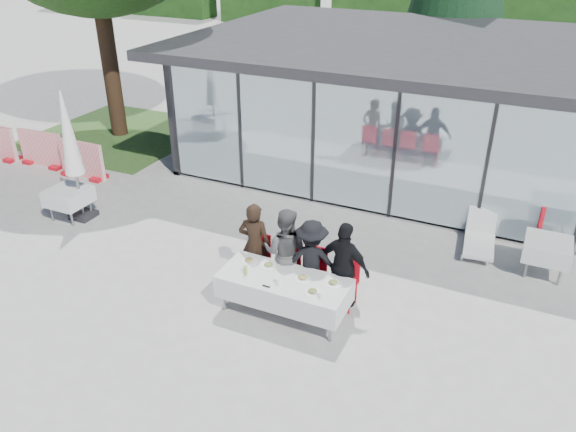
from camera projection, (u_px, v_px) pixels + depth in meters
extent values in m
plane|color=#A4A29C|center=(273.00, 300.00, 10.27)|extent=(90.00, 90.00, 0.00)
cube|color=gray|center=(461.00, 163.00, 15.92)|extent=(14.00, 8.00, 0.10)
cube|color=black|center=(488.00, 78.00, 18.33)|extent=(14.00, 0.20, 3.20)
cube|color=black|center=(245.00, 83.00, 17.76)|extent=(0.20, 8.00, 3.20)
cube|color=silver|center=(439.00, 161.00, 12.01)|extent=(13.60, 0.06, 3.10)
cube|color=#2D2D30|center=(477.00, 48.00, 14.07)|extent=(14.80, 8.80, 0.24)
cube|color=#262628|center=(175.00, 119.00, 14.54)|extent=(0.08, 0.10, 3.10)
cube|color=#262628|center=(241.00, 129.00, 13.82)|extent=(0.08, 0.10, 3.10)
cube|color=#262628|center=(313.00, 141.00, 13.10)|extent=(0.08, 0.10, 3.10)
cube|color=#262628|center=(395.00, 154.00, 12.37)|extent=(0.08, 0.10, 3.10)
cube|color=#262628|center=(486.00, 168.00, 11.65)|extent=(0.08, 0.10, 3.10)
cube|color=red|center=(361.00, 154.00, 15.46)|extent=(0.45, 0.45, 0.90)
cube|color=red|center=(419.00, 157.00, 15.30)|extent=(0.45, 0.45, 0.90)
cube|color=red|center=(514.00, 179.00, 13.98)|extent=(0.45, 0.45, 0.90)
cube|color=#153511|center=(529.00, 1.00, 30.96)|extent=(6.50, 2.00, 4.40)
cube|color=silver|center=(284.00, 288.00, 9.69)|extent=(2.26, 0.96, 0.42)
cylinder|color=gray|center=(224.00, 293.00, 9.86)|extent=(0.06, 0.06, 0.71)
cylinder|color=gray|center=(330.00, 324.00, 9.12)|extent=(0.06, 0.06, 0.71)
cylinder|color=gray|center=(243.00, 273.00, 10.43)|extent=(0.06, 0.06, 0.71)
cylinder|color=gray|center=(345.00, 300.00, 9.68)|extent=(0.06, 0.06, 0.71)
imported|color=black|center=(255.00, 245.00, 10.39)|extent=(0.70, 0.70, 1.69)
cube|color=red|center=(256.00, 262.00, 10.59)|extent=(0.44, 0.44, 0.05)
cube|color=red|center=(260.00, 246.00, 10.63)|extent=(0.44, 0.04, 0.55)
cylinder|color=red|center=(243.00, 275.00, 10.62)|extent=(0.04, 0.04, 0.43)
cylinder|color=red|center=(260.00, 279.00, 10.49)|extent=(0.04, 0.04, 0.43)
cylinder|color=red|center=(252.00, 266.00, 10.91)|extent=(0.04, 0.04, 0.43)
cylinder|color=red|center=(269.00, 270.00, 10.78)|extent=(0.04, 0.04, 0.43)
imported|color=#545454|center=(285.00, 252.00, 10.15)|extent=(0.95, 0.95, 1.71)
cube|color=red|center=(286.00, 270.00, 10.36)|extent=(0.44, 0.44, 0.05)
cube|color=red|center=(290.00, 253.00, 10.40)|extent=(0.44, 0.04, 0.55)
cylinder|color=red|center=(273.00, 283.00, 10.39)|extent=(0.04, 0.04, 0.43)
cylinder|color=red|center=(290.00, 288.00, 10.26)|extent=(0.04, 0.04, 0.43)
cylinder|color=red|center=(281.00, 273.00, 10.68)|extent=(0.04, 0.04, 0.43)
cylinder|color=red|center=(298.00, 278.00, 10.55)|extent=(0.04, 0.04, 0.43)
imported|color=black|center=(311.00, 261.00, 9.99)|extent=(1.28, 1.28, 1.58)
cube|color=red|center=(312.00, 276.00, 10.17)|extent=(0.44, 0.44, 0.05)
cube|color=red|center=(316.00, 259.00, 10.21)|extent=(0.44, 0.04, 0.55)
cylinder|color=red|center=(298.00, 290.00, 10.20)|extent=(0.04, 0.04, 0.43)
cylinder|color=red|center=(317.00, 295.00, 10.07)|extent=(0.04, 0.04, 0.43)
cylinder|color=red|center=(306.00, 280.00, 10.49)|extent=(0.04, 0.04, 0.43)
cylinder|color=red|center=(324.00, 284.00, 10.36)|extent=(0.04, 0.04, 0.43)
imported|color=black|center=(344.00, 267.00, 9.74)|extent=(1.18, 1.18, 1.68)
cube|color=red|center=(344.00, 284.00, 9.94)|extent=(0.44, 0.44, 0.05)
cube|color=red|center=(348.00, 267.00, 9.98)|extent=(0.44, 0.04, 0.55)
cylinder|color=red|center=(330.00, 298.00, 9.97)|extent=(0.04, 0.04, 0.43)
cylinder|color=red|center=(349.00, 303.00, 9.84)|extent=(0.04, 0.04, 0.43)
cylinder|color=red|center=(337.00, 288.00, 10.26)|extent=(0.04, 0.04, 0.43)
cylinder|color=red|center=(356.00, 292.00, 10.13)|extent=(0.04, 0.04, 0.43)
cylinder|color=white|center=(249.00, 261.00, 10.04)|extent=(0.29, 0.29, 0.01)
ellipsoid|color=tan|center=(249.00, 260.00, 10.03)|extent=(0.15, 0.15, 0.05)
cylinder|color=white|center=(268.00, 266.00, 9.91)|extent=(0.29, 0.29, 0.01)
ellipsoid|color=#406224|center=(268.00, 264.00, 9.89)|extent=(0.15, 0.15, 0.05)
cylinder|color=white|center=(303.00, 279.00, 9.56)|extent=(0.29, 0.29, 0.01)
ellipsoid|color=tan|center=(303.00, 277.00, 9.54)|extent=(0.15, 0.15, 0.05)
cylinder|color=white|center=(333.00, 284.00, 9.43)|extent=(0.29, 0.29, 0.01)
ellipsoid|color=#406224|center=(333.00, 282.00, 9.41)|extent=(0.15, 0.15, 0.05)
cylinder|color=white|center=(313.00, 292.00, 9.20)|extent=(0.29, 0.29, 0.01)
ellipsoid|color=#406224|center=(313.00, 291.00, 9.19)|extent=(0.15, 0.15, 0.05)
cylinder|color=#85A545|center=(245.00, 270.00, 9.67)|extent=(0.06, 0.06, 0.15)
cylinder|color=silver|center=(277.00, 281.00, 9.43)|extent=(0.07, 0.07, 0.10)
cylinder|color=silver|center=(320.00, 295.00, 9.07)|extent=(0.07, 0.07, 0.10)
cube|color=black|center=(266.00, 286.00, 9.36)|extent=(0.14, 0.03, 0.01)
cube|color=silver|center=(69.00, 196.00, 12.85)|extent=(0.86, 0.86, 0.36)
cylinder|color=gray|center=(51.00, 207.00, 12.82)|extent=(0.05, 0.05, 0.72)
cylinder|color=gray|center=(71.00, 212.00, 12.60)|extent=(0.05, 0.05, 0.72)
cylinder|color=gray|center=(70.00, 197.00, 13.30)|extent=(0.05, 0.05, 0.72)
cylinder|color=gray|center=(89.00, 201.00, 13.08)|extent=(0.05, 0.05, 0.72)
cube|color=silver|center=(547.00, 249.00, 10.80)|extent=(0.86, 0.86, 0.36)
cylinder|color=gray|center=(527.00, 262.00, 10.76)|extent=(0.05, 0.05, 0.72)
cylinder|color=gray|center=(561.00, 269.00, 10.54)|extent=(0.05, 0.05, 0.72)
cylinder|color=gray|center=(530.00, 247.00, 11.24)|extent=(0.05, 0.05, 0.72)
cylinder|color=gray|center=(562.00, 254.00, 11.02)|extent=(0.05, 0.05, 0.72)
cube|color=red|center=(542.00, 225.00, 11.89)|extent=(0.61, 0.61, 0.05)
cube|color=red|center=(549.00, 219.00, 11.60)|extent=(0.39, 0.27, 0.55)
cylinder|color=red|center=(530.00, 236.00, 11.92)|extent=(0.04, 0.04, 0.43)
cylinder|color=red|center=(548.00, 240.00, 11.79)|extent=(0.04, 0.04, 0.43)
cylinder|color=red|center=(531.00, 229.00, 12.21)|extent=(0.04, 0.04, 0.43)
cylinder|color=red|center=(549.00, 232.00, 12.08)|extent=(0.04, 0.04, 0.43)
cube|color=black|center=(84.00, 215.00, 13.12)|extent=(0.50, 0.50, 0.12)
cylinder|color=gray|center=(74.00, 164.00, 12.52)|extent=(0.06, 0.06, 2.70)
cone|color=white|center=(68.00, 133.00, 12.18)|extent=(0.44, 0.44, 1.87)
cube|color=red|center=(82.00, 159.00, 14.99)|extent=(1.40, 0.12, 1.00)
cube|color=red|center=(71.00, 172.00, 15.39)|extent=(0.30, 0.45, 0.10)
cube|color=red|center=(99.00, 178.00, 15.02)|extent=(0.30, 0.45, 0.10)
cube|color=red|center=(42.00, 148.00, 15.71)|extent=(1.40, 0.22, 1.00)
cube|color=red|center=(32.00, 161.00, 16.10)|extent=(0.30, 0.45, 0.10)
cube|color=red|center=(58.00, 166.00, 15.73)|extent=(0.30, 0.45, 0.10)
cube|color=red|center=(13.00, 159.00, 16.21)|extent=(0.30, 0.45, 0.10)
cube|color=silver|center=(479.00, 243.00, 11.75)|extent=(0.73, 1.35, 0.08)
cube|color=silver|center=(482.00, 220.00, 12.08)|extent=(0.62, 0.32, 0.54)
cylinder|color=silver|center=(462.00, 257.00, 11.45)|extent=(0.04, 0.04, 0.14)
cylinder|color=silver|center=(487.00, 263.00, 11.27)|extent=(0.04, 0.04, 0.14)
cylinder|color=silver|center=(470.00, 233.00, 12.33)|extent=(0.04, 0.04, 0.14)
cylinder|color=silver|center=(494.00, 238.00, 12.15)|extent=(0.04, 0.04, 0.14)
cylinder|color=#382316|center=(110.00, 66.00, 17.21)|extent=(0.50, 0.50, 4.40)
cylinder|color=#382316|center=(446.00, 83.00, 20.05)|extent=(0.44, 0.44, 2.00)
cube|color=#385926|center=(120.00, 134.00, 18.24)|extent=(5.00, 5.00, 0.02)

